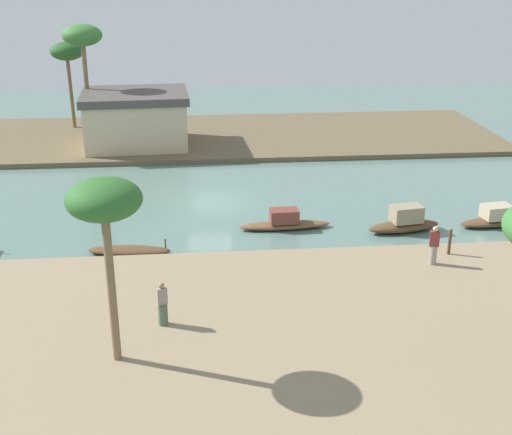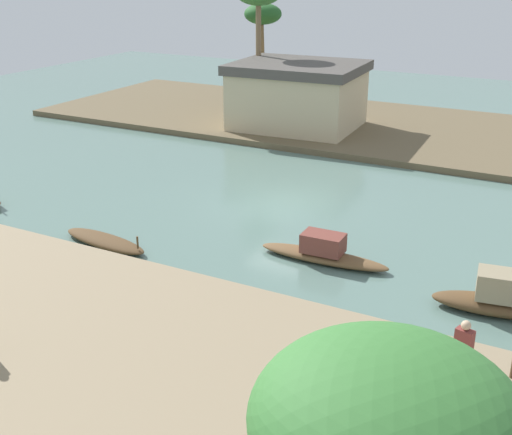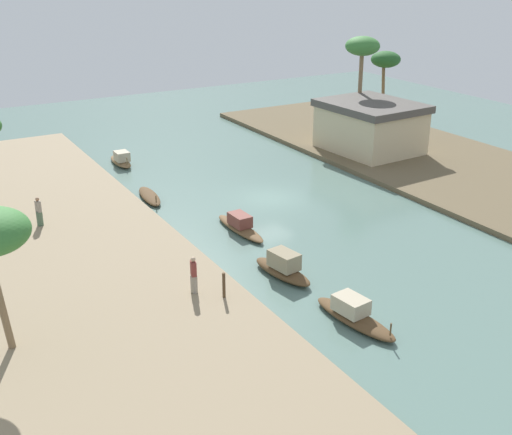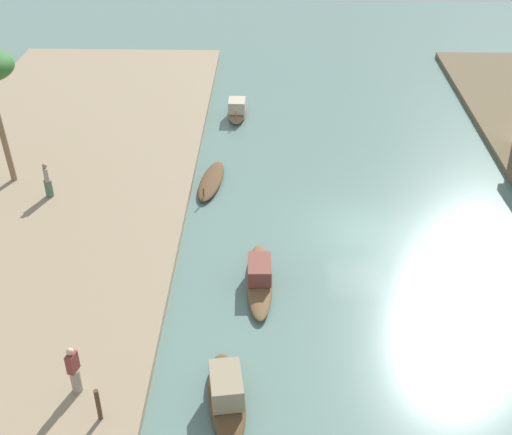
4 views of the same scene
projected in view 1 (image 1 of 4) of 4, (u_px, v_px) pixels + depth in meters
name	position (u px, v px, depth m)	size (l,w,h in m)	color
river_water	(209.00, 203.00, 37.98)	(72.93, 72.93, 0.00)	slate
riverbank_left	(220.00, 332.00, 24.49)	(44.05, 13.63, 0.34)	#937F60
riverbank_right	(204.00, 137.00, 51.35)	(44.05, 13.63, 0.34)	brown
sampan_open_hull	(284.00, 222.00, 34.21)	(4.66, 1.13, 1.02)	brown
sampan_near_left_bank	(405.00, 222.00, 33.85)	(3.87, 1.69, 1.33)	brown
sampan_midstream	(129.00, 250.00, 31.33)	(3.92, 1.46, 0.77)	brown
sampan_downstream_large	(499.00, 218.00, 34.63)	(4.54, 1.70, 1.10)	brown
person_on_near_bank	(163.00, 307.00, 24.46)	(0.44, 0.44, 1.67)	#4C664C
person_by_mooring	(434.00, 247.00, 29.29)	(0.46, 0.39, 1.75)	gray
mooring_post	(450.00, 242.00, 30.35)	(0.14, 0.14, 1.19)	#4C3823
palm_tree_left_near	(104.00, 204.00, 20.58)	(2.34, 2.34, 6.28)	#7F6647
palm_tree_right_tall	(82.00, 39.00, 47.10)	(2.76, 2.76, 8.22)	#7F6647
palm_tree_right_short	(67.00, 53.00, 51.30)	(2.53, 2.53, 6.58)	brown
riverside_building	(136.00, 118.00, 47.81)	(7.65, 6.51, 3.76)	beige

